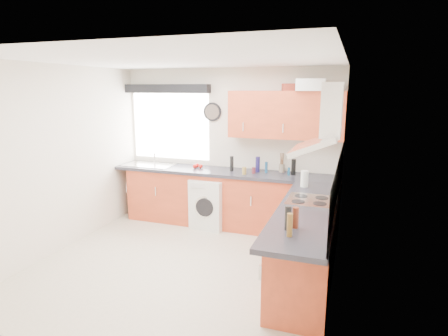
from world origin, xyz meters
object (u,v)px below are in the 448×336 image
at_px(extractor_hood, 323,127).
at_px(upper_cabinets, 286,115).
at_px(oven, 308,240).
at_px(washing_machine, 211,202).

xyz_separation_m(extractor_hood, upper_cabinets, (-0.65, 1.33, 0.03)).
relative_size(oven, upper_cabinets, 0.50).
relative_size(extractor_hood, upper_cabinets, 0.46).
bearing_deg(oven, extractor_hood, -0.00).
bearing_deg(washing_machine, extractor_hood, -26.05).
distance_m(oven, upper_cabinets, 1.99).
bearing_deg(upper_cabinets, washing_machine, -168.57).
distance_m(oven, washing_machine, 1.99).
distance_m(upper_cabinets, washing_machine, 1.81).
bearing_deg(extractor_hood, oven, 180.00).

